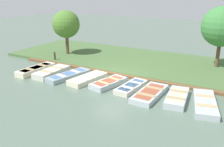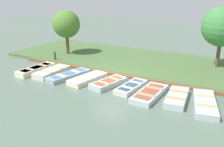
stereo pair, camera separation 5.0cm
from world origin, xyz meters
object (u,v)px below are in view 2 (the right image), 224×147
rowboat_4 (109,83)px  rowboat_3 (88,79)px  rowboat_7 (177,97)px  park_tree_left (222,27)px  rowboat_5 (131,87)px  rowboat_6 (150,94)px  mooring_post_near (55,57)px  rowboat_0 (36,70)px  rowboat_2 (69,75)px  rowboat_1 (52,72)px  park_tree_far_left (66,24)px  rowboat_8 (205,103)px

rowboat_4 → rowboat_3: bearing=-77.3°
rowboat_7 → rowboat_4: bearing=-98.6°
rowboat_3 → park_tree_left: park_tree_left is taller
rowboat_5 → park_tree_left: size_ratio=0.58×
rowboat_5 → rowboat_6: (0.43, 1.41, 0.00)m
mooring_post_near → park_tree_left: bearing=110.2°
rowboat_0 → rowboat_6: bearing=92.2°
rowboat_2 → rowboat_3: 1.60m
rowboat_1 → rowboat_3: size_ratio=0.94×
rowboat_1 → park_tree_far_left: 6.28m
rowboat_1 → rowboat_5: rowboat_1 is taller
rowboat_3 → park_tree_left: size_ratio=0.63×
rowboat_5 → park_tree_far_left: size_ratio=0.66×
rowboat_1 → rowboat_2: bearing=94.4°
rowboat_6 → park_tree_far_left: size_ratio=0.76×
rowboat_1 → mooring_post_near: mooring_post_near is taller
rowboat_3 → rowboat_5: bearing=101.5°
rowboat_1 → rowboat_6: bearing=88.9°
rowboat_0 → rowboat_6: (0.00, 9.23, -0.05)m
rowboat_5 → park_tree_far_left: bearing=-113.4°
park_tree_far_left → rowboat_8: bearing=69.6°
rowboat_6 → rowboat_7: 1.59m
mooring_post_near → rowboat_1: bearing=37.6°
rowboat_3 → rowboat_7: rowboat_7 is taller
rowboat_0 → rowboat_8: (-0.18, 12.32, -0.04)m
mooring_post_near → park_tree_far_left: size_ratio=0.22×
rowboat_0 → rowboat_2: bearing=96.7°
park_tree_left → rowboat_0: bearing=-57.6°
rowboat_8 → mooring_post_near: size_ratio=3.87×
rowboat_6 → rowboat_4: bearing=-94.4°
rowboat_0 → rowboat_8: rowboat_0 is taller
rowboat_8 → rowboat_6: bearing=-100.6°
park_tree_far_left → park_tree_left: 13.20m
rowboat_5 → rowboat_4: bearing=-80.9°
rowboat_2 → rowboat_5: bearing=104.6°
mooring_post_near → rowboat_2: bearing=53.7°
rowboat_2 → rowboat_8: rowboat_8 is taller
rowboat_6 → park_tree_left: size_ratio=0.66×
rowboat_8 → park_tree_left: size_ratio=0.73×
rowboat_8 → mooring_post_near: (-2.73, -13.01, 0.29)m
rowboat_0 → park_tree_far_left: (-5.15, -1.07, 2.76)m
rowboat_2 → rowboat_3: size_ratio=1.14×
rowboat_8 → park_tree_far_left: bearing=-124.3°
rowboat_1 → rowboat_3: 3.09m
rowboat_4 → rowboat_0: bearing=-74.5°
rowboat_0 → rowboat_7: size_ratio=1.12×
rowboat_8 → rowboat_2: bearing=-104.3°
rowboat_2 → mooring_post_near: size_ratio=3.83×
rowboat_2 → rowboat_1: bearing=-73.0°
rowboat_2 → rowboat_7: 7.84m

